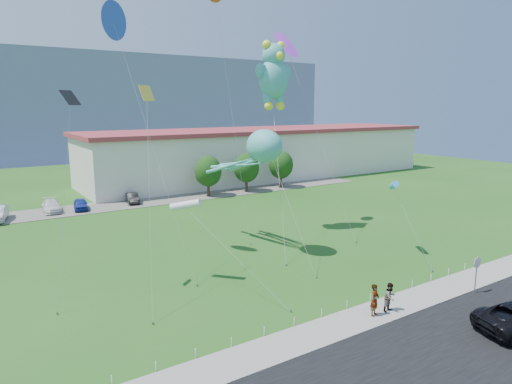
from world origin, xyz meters
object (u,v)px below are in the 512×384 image
pedestrian_right (390,297)px  octopus_kite (255,154)px  pedestrian_left (375,300)px  parked_car_white (52,206)px  parked_car_blue (81,204)px  teddy_bear_kite (274,74)px  stop_sign (477,266)px  parked_car_black (132,198)px  warehouse (265,153)px

pedestrian_right → octopus_kite: size_ratio=0.13×
pedestrian_left → parked_car_white: bearing=84.4°
parked_car_blue → teddy_bear_kite: (13.39, -19.67, 14.10)m
teddy_bear_kite → parked_car_white: bearing=128.7°
pedestrian_left → stop_sign: bearing=-30.1°
stop_sign → parked_car_white: size_ratio=0.55×
parked_car_white → parked_car_black: 9.26m
parked_car_blue → teddy_bear_kite: 27.66m
parked_car_white → parked_car_black: bearing=2.3°
parked_car_blue → octopus_kite: 26.45m
parked_car_black → warehouse: bearing=29.9°
parked_car_white → parked_car_blue: size_ratio=1.22×
pedestrian_left → parked_car_black: bearing=71.1°
warehouse → octopus_kite: bearing=-125.5°
stop_sign → octopus_kite: size_ratio=0.19×
pedestrian_right → octopus_kite: 15.70m
parked_car_white → parked_car_blue: bearing=-9.9°
warehouse → teddy_bear_kite: (-18.87, -28.90, 10.68)m
parked_car_blue → parked_car_black: size_ratio=1.00×
pedestrian_right → teddy_bear_kite: size_ratio=0.10×
pedestrian_left → parked_car_black: (-1.54, 38.08, -0.36)m
pedestrian_left → teddy_bear_kite: (5.61, 18.05, 13.76)m
warehouse → pedestrian_right: warehouse is taller
warehouse → pedestrian_left: size_ratio=32.51×
pedestrian_left → parked_car_black: size_ratio=0.50×
octopus_kite → warehouse: bearing=54.5°
pedestrian_left → warehouse: bearing=41.3°
warehouse → stop_sign: warehouse is taller
warehouse → stop_sign: (-16.50, -48.21, -2.26)m
stop_sign → parked_car_black: bearing=103.6°
stop_sign → parked_car_black: (-9.51, 39.34, -1.19)m
pedestrian_left → pedestrian_right: size_ratio=1.09×
pedestrian_left → parked_car_blue: size_ratio=0.50×
warehouse → parked_car_black: 27.70m
pedestrian_right → warehouse: bearing=57.8°
warehouse → teddy_bear_kite: teddy_bear_kite is taller
pedestrian_left → octopus_kite: 15.60m
pedestrian_right → octopus_kite: (-0.30, 13.97, 7.17)m
parked_car_blue → parked_car_black: parked_car_blue is taller
stop_sign → pedestrian_right: size_ratio=1.45×
parked_car_black → teddy_bear_kite: teddy_bear_kite is taller
pedestrian_left → parked_car_blue: (-7.79, 37.72, -0.34)m
parked_car_black → stop_sign: bearing=-65.4°
stop_sign → teddy_bear_kite: size_ratio=0.14×
parked_car_white → teddy_bear_kite: bearing=-46.4°
stop_sign → pedestrian_left: stop_sign is taller
warehouse → parked_car_blue: (-32.26, -9.23, -3.42)m
parked_car_blue → teddy_bear_kite: teddy_bear_kite is taller
warehouse → octopus_kite: size_ratio=4.72×
parked_car_white → parked_car_blue: parked_car_white is taller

